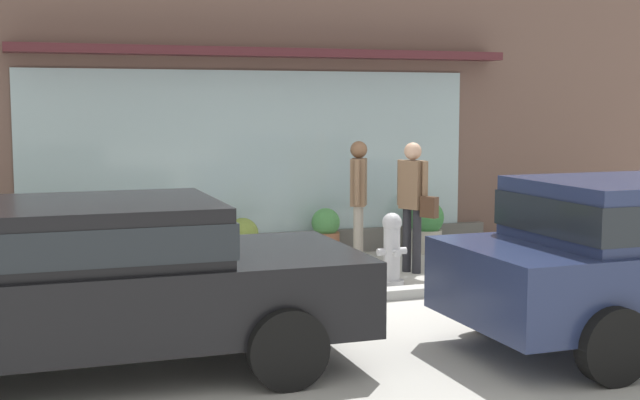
{
  "coord_description": "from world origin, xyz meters",
  "views": [
    {
      "loc": [
        -3.69,
        -9.41,
        2.31
      ],
      "look_at": [
        0.14,
        1.2,
        1.03
      ],
      "focal_mm": 49.22,
      "sensor_mm": 36.0,
      "label": 1
    }
  ],
  "objects_px": {
    "fire_hydrant": "(392,248)",
    "potted_plant_window_right": "(326,232)",
    "potted_plant_window_center": "(156,245)",
    "pedestrian_passerby": "(359,193)",
    "potted_plant_doorstep": "(426,225)",
    "potted_plant_window_left": "(243,239)",
    "potted_plant_corner_tall": "(48,246)",
    "potted_plant_low_front": "(546,222)",
    "pedestrian_with_handbag": "(414,196)",
    "parked_car_black": "(84,275)"
  },
  "relations": [
    {
      "from": "potted_plant_doorstep",
      "to": "pedestrian_with_handbag",
      "type": "bearing_deg",
      "value": -122.68
    },
    {
      "from": "potted_plant_low_front",
      "to": "potted_plant_window_center",
      "type": "bearing_deg",
      "value": 178.5
    },
    {
      "from": "pedestrian_passerby",
      "to": "potted_plant_window_right",
      "type": "bearing_deg",
      "value": 38.55
    },
    {
      "from": "pedestrian_passerby",
      "to": "potted_plant_window_center",
      "type": "xyz_separation_m",
      "value": [
        -2.71,
        0.64,
        -0.67
      ]
    },
    {
      "from": "fire_hydrant",
      "to": "pedestrian_with_handbag",
      "type": "bearing_deg",
      "value": 45.96
    },
    {
      "from": "pedestrian_with_handbag",
      "to": "parked_car_black",
      "type": "distance_m",
      "value": 5.48
    },
    {
      "from": "potted_plant_window_center",
      "to": "potted_plant_corner_tall",
      "type": "bearing_deg",
      "value": -172.91
    },
    {
      "from": "potted_plant_window_center",
      "to": "potted_plant_doorstep",
      "type": "height_order",
      "value": "potted_plant_doorstep"
    },
    {
      "from": "potted_plant_window_left",
      "to": "potted_plant_doorstep",
      "type": "height_order",
      "value": "potted_plant_doorstep"
    },
    {
      "from": "potted_plant_window_center",
      "to": "potted_plant_low_front",
      "type": "distance_m",
      "value": 6.09
    },
    {
      "from": "pedestrian_passerby",
      "to": "potted_plant_low_front",
      "type": "distance_m",
      "value": 3.47
    },
    {
      "from": "parked_car_black",
      "to": "potted_plant_corner_tall",
      "type": "xyz_separation_m",
      "value": [
        -0.11,
        4.11,
        -0.4
      ]
    },
    {
      "from": "potted_plant_window_center",
      "to": "potted_plant_window_left",
      "type": "relative_size",
      "value": 1.08
    },
    {
      "from": "potted_plant_window_left",
      "to": "potted_plant_corner_tall",
      "type": "bearing_deg",
      "value": -171.97
    },
    {
      "from": "pedestrian_with_handbag",
      "to": "potted_plant_window_left",
      "type": "bearing_deg",
      "value": -151.32
    },
    {
      "from": "fire_hydrant",
      "to": "potted_plant_window_center",
      "type": "relative_size",
      "value": 1.29
    },
    {
      "from": "fire_hydrant",
      "to": "parked_car_black",
      "type": "height_order",
      "value": "parked_car_black"
    },
    {
      "from": "fire_hydrant",
      "to": "potted_plant_window_right",
      "type": "distance_m",
      "value": 2.11
    },
    {
      "from": "pedestrian_passerby",
      "to": "potted_plant_window_center",
      "type": "height_order",
      "value": "pedestrian_passerby"
    },
    {
      "from": "fire_hydrant",
      "to": "potted_plant_doorstep",
      "type": "distance_m",
      "value": 2.51
    },
    {
      "from": "pedestrian_passerby",
      "to": "potted_plant_doorstep",
      "type": "xyz_separation_m",
      "value": [
        1.45,
        0.81,
        -0.63
      ]
    },
    {
      "from": "pedestrian_with_handbag",
      "to": "potted_plant_low_front",
      "type": "distance_m",
      "value": 3.09
    },
    {
      "from": "pedestrian_with_handbag",
      "to": "potted_plant_window_left",
      "type": "xyz_separation_m",
      "value": [
        -1.99,
        1.43,
        -0.69
      ]
    },
    {
      "from": "potted_plant_low_front",
      "to": "potted_plant_corner_tall",
      "type": "height_order",
      "value": "potted_plant_low_front"
    },
    {
      "from": "potted_plant_window_center",
      "to": "potted_plant_doorstep",
      "type": "xyz_separation_m",
      "value": [
        4.16,
        0.18,
        0.04
      ]
    },
    {
      "from": "parked_car_black",
      "to": "potted_plant_window_right",
      "type": "bearing_deg",
      "value": 50.68
    },
    {
      "from": "pedestrian_with_handbag",
      "to": "parked_car_black",
      "type": "relative_size",
      "value": 0.38
    },
    {
      "from": "potted_plant_window_left",
      "to": "pedestrian_passerby",
      "type": "bearing_deg",
      "value": -30.34
    },
    {
      "from": "pedestrian_with_handbag",
      "to": "potted_plant_window_center",
      "type": "bearing_deg",
      "value": -136.24
    },
    {
      "from": "potted_plant_low_front",
      "to": "parked_car_black",
      "type": "bearing_deg",
      "value": -150.83
    },
    {
      "from": "potted_plant_low_front",
      "to": "potted_plant_window_left",
      "type": "height_order",
      "value": "potted_plant_low_front"
    },
    {
      "from": "parked_car_black",
      "to": "potted_plant_window_center",
      "type": "height_order",
      "value": "parked_car_black"
    },
    {
      "from": "pedestrian_with_handbag",
      "to": "potted_plant_window_right",
      "type": "bearing_deg",
      "value": 179.62
    },
    {
      "from": "pedestrian_passerby",
      "to": "potted_plant_doorstep",
      "type": "height_order",
      "value": "pedestrian_passerby"
    },
    {
      "from": "parked_car_black",
      "to": "potted_plant_low_front",
      "type": "relative_size",
      "value": 5.11
    },
    {
      "from": "fire_hydrant",
      "to": "potted_plant_doorstep",
      "type": "relative_size",
      "value": 1.13
    },
    {
      "from": "pedestrian_passerby",
      "to": "potted_plant_doorstep",
      "type": "distance_m",
      "value": 1.78
    },
    {
      "from": "pedestrian_passerby",
      "to": "potted_plant_corner_tall",
      "type": "xyz_separation_m",
      "value": [
        -4.11,
        0.46,
        -0.58
      ]
    },
    {
      "from": "pedestrian_passerby",
      "to": "parked_car_black",
      "type": "distance_m",
      "value": 5.41
    },
    {
      "from": "parked_car_black",
      "to": "potted_plant_window_right",
      "type": "xyz_separation_m",
      "value": [
        3.85,
        4.55,
        -0.48
      ]
    },
    {
      "from": "pedestrian_with_handbag",
      "to": "potted_plant_corner_tall",
      "type": "relative_size",
      "value": 2.03
    },
    {
      "from": "fire_hydrant",
      "to": "potted_plant_window_center",
      "type": "height_order",
      "value": "fire_hydrant"
    },
    {
      "from": "fire_hydrant",
      "to": "potted_plant_low_front",
      "type": "height_order",
      "value": "fire_hydrant"
    },
    {
      "from": "pedestrian_passerby",
      "to": "potted_plant_low_front",
      "type": "relative_size",
      "value": 1.97
    },
    {
      "from": "parked_car_black",
      "to": "potted_plant_doorstep",
      "type": "bearing_deg",
      "value": 40.17
    },
    {
      "from": "fire_hydrant",
      "to": "potted_plant_doorstep",
      "type": "height_order",
      "value": "fire_hydrant"
    },
    {
      "from": "fire_hydrant",
      "to": "pedestrian_passerby",
      "type": "distance_m",
      "value": 1.33
    },
    {
      "from": "potted_plant_doorstep",
      "to": "potted_plant_window_center",
      "type": "bearing_deg",
      "value": -177.59
    },
    {
      "from": "pedestrian_with_handbag",
      "to": "fire_hydrant",
      "type": "bearing_deg",
      "value": -69.65
    },
    {
      "from": "parked_car_black",
      "to": "potted_plant_window_left",
      "type": "distance_m",
      "value": 5.19
    }
  ]
}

